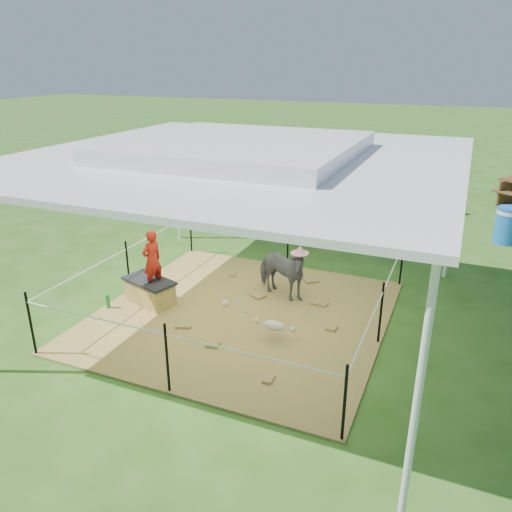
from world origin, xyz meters
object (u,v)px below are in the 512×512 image
at_px(pony, 281,272).
at_px(trash_barrel, 507,225).
at_px(woman, 152,255).
at_px(foal, 274,324).
at_px(picnic_table_near, 399,189).
at_px(straw_bale, 150,292).
at_px(distant_person, 442,196).
at_px(green_bottle, 108,301).

bearing_deg(pony, trash_barrel, -19.00).
relative_size(woman, foal, 1.11).
bearing_deg(picnic_table_near, straw_bale, -125.13).
relative_size(straw_bale, picnic_table_near, 0.47).
relative_size(woman, pony, 0.91).
bearing_deg(distant_person, trash_barrel, 151.22).
height_order(straw_bale, distant_person, distant_person).
bearing_deg(foal, trash_barrel, 63.38).
relative_size(woman, distant_person, 1.05).
relative_size(green_bottle, picnic_table_near, 0.13).
distance_m(woman, distant_person, 8.82).
height_order(woman, foal, woman).
xyz_separation_m(green_bottle, trash_barrel, (6.37, 6.34, 0.27)).
bearing_deg(straw_bale, trash_barrel, 45.35).
distance_m(straw_bale, trash_barrel, 8.28).
bearing_deg(picnic_table_near, trash_barrel, -60.56).
bearing_deg(green_bottle, distant_person, 59.72).
bearing_deg(distant_person, woman, 83.16).
relative_size(woman, trash_barrel, 1.23).
height_order(woman, pony, woman).
bearing_deg(picnic_table_near, foal, -109.69).
distance_m(green_bottle, distant_person, 9.52).
distance_m(straw_bale, picnic_table_near, 9.17).
height_order(straw_bale, foal, foal).
xyz_separation_m(straw_bale, picnic_table_near, (2.98, 8.67, 0.16)).
height_order(pony, foal, pony).
distance_m(woman, trash_barrel, 8.23).
height_order(straw_bale, green_bottle, straw_bale).
xyz_separation_m(straw_bale, green_bottle, (-0.55, -0.45, -0.07)).
bearing_deg(distant_person, pony, 92.69).
bearing_deg(distant_person, green_bottle, 80.98).
bearing_deg(trash_barrel, green_bottle, -135.13).
relative_size(pony, distant_person, 1.16).
distance_m(green_bottle, foal, 2.98).
bearing_deg(distant_person, foal, 98.57).
distance_m(pony, distant_person, 7.04).
bearing_deg(green_bottle, woman, 34.70).
bearing_deg(trash_barrel, straw_bale, -134.65).
distance_m(pony, foal, 1.49).
distance_m(trash_barrel, distant_person, 2.45).
distance_m(straw_bale, green_bottle, 0.71).
bearing_deg(trash_barrel, woman, -134.15).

